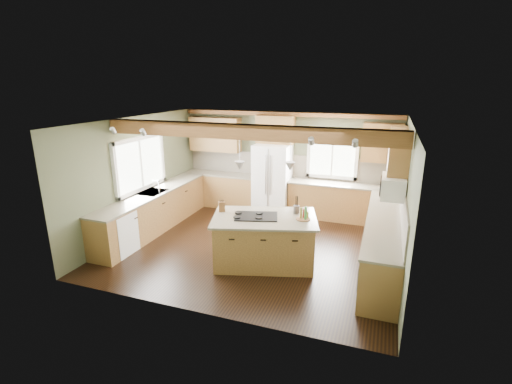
% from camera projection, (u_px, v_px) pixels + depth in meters
% --- Properties ---
extents(floor, '(5.60, 5.60, 0.00)m').
position_uv_depth(floor, '(256.00, 246.00, 7.81)').
color(floor, black).
rests_on(floor, ground).
extents(ceiling, '(5.60, 5.60, 0.00)m').
position_uv_depth(ceiling, '(256.00, 121.00, 7.06)').
color(ceiling, silver).
rests_on(ceiling, wall_back).
extents(wall_back, '(5.60, 0.00, 5.60)m').
position_uv_depth(wall_back, '(288.00, 162.00, 9.69)').
color(wall_back, '#52573E').
rests_on(wall_back, ground).
extents(wall_left, '(0.00, 5.00, 5.00)m').
position_uv_depth(wall_left, '(139.00, 175.00, 8.33)').
color(wall_left, '#52573E').
rests_on(wall_left, ground).
extents(wall_right, '(0.00, 5.00, 5.00)m').
position_uv_depth(wall_right, '(405.00, 201.00, 6.53)').
color(wall_right, '#52573E').
rests_on(wall_right, ground).
extents(ceiling_beam, '(5.55, 0.26, 0.26)m').
position_uv_depth(ceiling_beam, '(244.00, 132.00, 6.52)').
color(ceiling_beam, brown).
rests_on(ceiling_beam, ceiling).
extents(soffit_trim, '(5.55, 0.20, 0.10)m').
position_uv_depth(soffit_trim, '(288.00, 114.00, 9.24)').
color(soffit_trim, brown).
rests_on(soffit_trim, ceiling).
extents(backsplash_back, '(5.58, 0.03, 0.58)m').
position_uv_depth(backsplash_back, '(287.00, 165.00, 9.70)').
color(backsplash_back, brown).
rests_on(backsplash_back, wall_back).
extents(backsplash_right, '(0.03, 3.70, 0.58)m').
position_uv_depth(backsplash_right, '(403.00, 205.00, 6.61)').
color(backsplash_right, brown).
rests_on(backsplash_right, wall_right).
extents(base_cab_back_left, '(2.02, 0.60, 0.88)m').
position_uv_depth(base_cab_back_left, '(221.00, 190.00, 10.24)').
color(base_cab_back_left, brown).
rests_on(base_cab_back_left, floor).
extents(counter_back_left, '(2.06, 0.64, 0.04)m').
position_uv_depth(counter_back_left, '(221.00, 174.00, 10.11)').
color(counter_back_left, '#4D4539').
rests_on(counter_back_left, base_cab_back_left).
extents(base_cab_back_right, '(2.62, 0.60, 0.88)m').
position_uv_depth(base_cab_back_right, '(342.00, 202.00, 9.19)').
color(base_cab_back_right, brown).
rests_on(base_cab_back_right, floor).
extents(counter_back_right, '(2.66, 0.64, 0.04)m').
position_uv_depth(counter_back_right, '(343.00, 185.00, 9.05)').
color(counter_back_right, '#4D4539').
rests_on(counter_back_right, base_cab_back_right).
extents(base_cab_left, '(0.60, 3.70, 0.88)m').
position_uv_depth(base_cab_left, '(154.00, 212.00, 8.53)').
color(base_cab_left, brown).
rests_on(base_cab_left, floor).
extents(counter_left, '(0.64, 3.74, 0.04)m').
position_uv_depth(counter_left, '(153.00, 193.00, 8.40)').
color(counter_left, '#4D4539').
rests_on(counter_left, base_cab_left).
extents(base_cab_right, '(0.60, 3.70, 0.88)m').
position_uv_depth(base_cab_right, '(382.00, 242.00, 6.92)').
color(base_cab_right, brown).
rests_on(base_cab_right, floor).
extents(counter_right, '(0.64, 3.74, 0.04)m').
position_uv_depth(counter_right, '(385.00, 219.00, 6.79)').
color(counter_right, '#4D4539').
rests_on(counter_right, base_cab_right).
extents(upper_cab_back_left, '(1.40, 0.35, 0.90)m').
position_uv_depth(upper_cab_back_left, '(215.00, 134.00, 9.98)').
color(upper_cab_back_left, brown).
rests_on(upper_cab_back_left, wall_back).
extents(upper_cab_over_fridge, '(0.96, 0.35, 0.70)m').
position_uv_depth(upper_cab_over_fridge, '(275.00, 130.00, 9.38)').
color(upper_cab_over_fridge, brown).
rests_on(upper_cab_over_fridge, wall_back).
extents(upper_cab_right, '(0.35, 2.20, 0.90)m').
position_uv_depth(upper_cab_right, '(398.00, 155.00, 7.22)').
color(upper_cab_right, brown).
rests_on(upper_cab_right, wall_right).
extents(upper_cab_back_corner, '(0.90, 0.35, 0.90)m').
position_uv_depth(upper_cab_back_corner, '(382.00, 143.00, 8.61)').
color(upper_cab_back_corner, brown).
rests_on(upper_cab_back_corner, wall_back).
extents(window_left, '(0.04, 1.60, 1.05)m').
position_uv_depth(window_left, '(140.00, 164.00, 8.30)').
color(window_left, white).
rests_on(window_left, wall_left).
extents(window_back, '(1.10, 0.04, 1.00)m').
position_uv_depth(window_back, '(332.00, 155.00, 9.23)').
color(window_back, white).
rests_on(window_back, wall_back).
extents(sink, '(0.50, 0.65, 0.03)m').
position_uv_depth(sink, '(153.00, 192.00, 8.39)').
color(sink, '#262628').
rests_on(sink, counter_left).
extents(faucet, '(0.02, 0.02, 0.28)m').
position_uv_depth(faucet, '(159.00, 187.00, 8.30)').
color(faucet, '#B2B2B7').
rests_on(faucet, sink).
extents(dishwasher, '(0.60, 0.60, 0.84)m').
position_uv_depth(dishwasher, '(117.00, 233.00, 7.35)').
color(dishwasher, white).
rests_on(dishwasher, floor).
extents(oven, '(0.60, 0.72, 0.84)m').
position_uv_depth(oven, '(379.00, 275.00, 5.75)').
color(oven, white).
rests_on(oven, floor).
extents(microwave, '(0.40, 0.70, 0.38)m').
position_uv_depth(microwave, '(393.00, 187.00, 6.49)').
color(microwave, white).
rests_on(microwave, wall_right).
extents(pendant_left, '(0.18, 0.18, 0.16)m').
position_uv_depth(pendant_left, '(240.00, 166.00, 6.59)').
color(pendant_left, '#B2B2B7').
rests_on(pendant_left, ceiling).
extents(pendant_right, '(0.18, 0.18, 0.16)m').
position_uv_depth(pendant_right, '(290.00, 166.00, 6.54)').
color(pendant_right, '#B2B2B7').
rests_on(pendant_right, ceiling).
extents(refrigerator, '(0.90, 0.74, 1.80)m').
position_uv_depth(refrigerator, '(272.00, 179.00, 9.56)').
color(refrigerator, white).
rests_on(refrigerator, floor).
extents(island, '(2.02, 1.55, 0.88)m').
position_uv_depth(island, '(264.00, 241.00, 6.98)').
color(island, brown).
rests_on(island, floor).
extents(island_top, '(2.17, 1.70, 0.04)m').
position_uv_depth(island_top, '(264.00, 218.00, 6.84)').
color(island_top, '#4D4539').
rests_on(island_top, island).
extents(cooktop, '(0.89, 0.71, 0.02)m').
position_uv_depth(cooktop, '(256.00, 216.00, 6.84)').
color(cooktop, black).
rests_on(cooktop, island_top).
extents(knife_block, '(0.15, 0.13, 0.19)m').
position_uv_depth(knife_block, '(222.00, 207.00, 7.10)').
color(knife_block, brown).
rests_on(knife_block, island_top).
extents(utensil_crock, '(0.12, 0.12, 0.16)m').
position_uv_depth(utensil_crock, '(296.00, 210.00, 7.00)').
color(utensil_crock, '#423935').
rests_on(utensil_crock, island_top).
extents(bottle_tray, '(0.31, 0.31, 0.24)m').
position_uv_depth(bottle_tray, '(303.00, 213.00, 6.68)').
color(bottle_tray, brown).
rests_on(bottle_tray, island_top).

